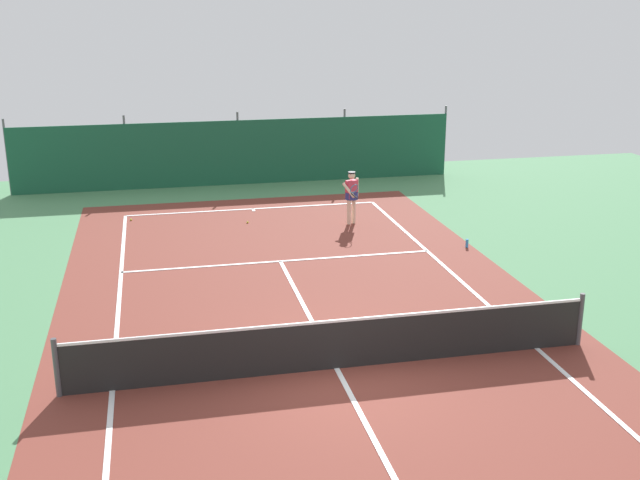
% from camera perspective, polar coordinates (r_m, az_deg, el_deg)
% --- Properties ---
extents(ground_plane, '(36.00, 36.00, 0.00)m').
position_cam_1_polar(ground_plane, '(14.93, 1.21, -9.36)').
color(ground_plane, '#4C8456').
extents(court_surface, '(11.02, 26.60, 0.01)m').
position_cam_1_polar(court_surface, '(14.93, 1.21, -9.35)').
color(court_surface, brown).
rests_on(court_surface, ground).
extents(tennis_net, '(10.12, 0.10, 1.10)m').
position_cam_1_polar(tennis_net, '(14.71, 1.22, -7.59)').
color(tennis_net, black).
rests_on(tennis_net, ground).
extents(back_fence, '(16.30, 0.98, 2.70)m').
position_cam_1_polar(back_fence, '(29.87, -6.04, 5.54)').
color(back_fence, '#195138').
rests_on(back_fence, ground).
extents(tennis_player, '(0.56, 0.83, 1.64)m').
position_cam_1_polar(tennis_player, '(23.93, 2.33, 3.40)').
color(tennis_player, beige).
rests_on(tennis_player, ground).
extents(tennis_ball_near_player, '(0.07, 0.07, 0.07)m').
position_cam_1_polar(tennis_ball_near_player, '(25.20, -13.64, 1.45)').
color(tennis_ball_near_player, '#CCDB33').
rests_on(tennis_ball_near_player, ground).
extents(tennis_ball_midcourt, '(0.07, 0.07, 0.07)m').
position_cam_1_polar(tennis_ball_midcourt, '(24.32, -5.31, 1.30)').
color(tennis_ball_midcourt, '#CCDB33').
rests_on(tennis_ball_midcourt, ground).
extents(water_bottle, '(0.08, 0.08, 0.24)m').
position_cam_1_polar(water_bottle, '(22.23, 10.68, -0.24)').
color(water_bottle, '#338CD8').
rests_on(water_bottle, ground).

